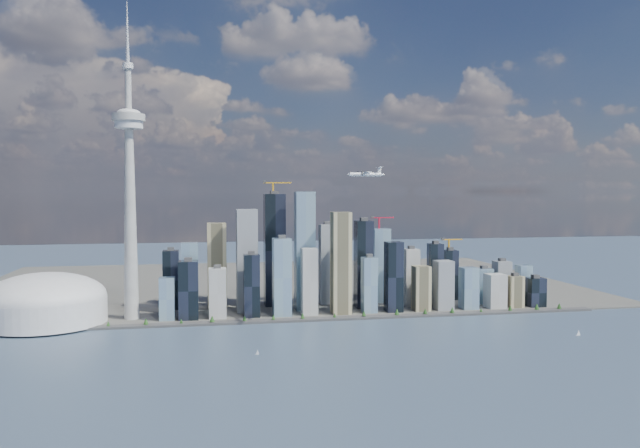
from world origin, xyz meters
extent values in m
plane|color=#35475C|center=(0.00, 0.00, 0.00)|extent=(4000.00, 4000.00, 0.00)
cube|color=#383838|center=(0.00, 250.00, 2.00)|extent=(1100.00, 22.00, 4.00)
cube|color=#4C4C47|center=(0.00, 700.00, 1.50)|extent=(1400.00, 900.00, 3.00)
cylinder|color=#3F2D1E|center=(-476.67, 250.00, 5.20)|extent=(1.00, 1.00, 2.40)
cone|color=#1D4B1B|center=(-476.67, 250.00, 8.80)|extent=(7.20, 7.20, 8.00)
cylinder|color=#3F2D1E|center=(-390.00, 250.00, 5.20)|extent=(1.00, 1.00, 2.40)
cone|color=#1D4B1B|center=(-390.00, 250.00, 8.80)|extent=(7.20, 7.20, 8.00)
cylinder|color=#3F2D1E|center=(-303.33, 250.00, 5.20)|extent=(1.00, 1.00, 2.40)
cone|color=#1D4B1B|center=(-303.33, 250.00, 8.80)|extent=(7.20, 7.20, 8.00)
cylinder|color=#3F2D1E|center=(-216.67, 250.00, 5.20)|extent=(1.00, 1.00, 2.40)
cone|color=#1D4B1B|center=(-216.67, 250.00, 8.80)|extent=(7.20, 7.20, 8.00)
cylinder|color=#3F2D1E|center=(-130.00, 250.00, 5.20)|extent=(1.00, 1.00, 2.40)
cone|color=#1D4B1B|center=(-130.00, 250.00, 8.80)|extent=(7.20, 7.20, 8.00)
cylinder|color=#3F2D1E|center=(-43.33, 250.00, 5.20)|extent=(1.00, 1.00, 2.40)
cone|color=#1D4B1B|center=(-43.33, 250.00, 8.80)|extent=(7.20, 7.20, 8.00)
cylinder|color=#3F2D1E|center=(43.33, 250.00, 5.20)|extent=(1.00, 1.00, 2.40)
cone|color=#1D4B1B|center=(43.33, 250.00, 8.80)|extent=(7.20, 7.20, 8.00)
cylinder|color=#3F2D1E|center=(130.00, 250.00, 5.20)|extent=(1.00, 1.00, 2.40)
cone|color=#1D4B1B|center=(130.00, 250.00, 8.80)|extent=(7.20, 7.20, 8.00)
cylinder|color=#3F2D1E|center=(216.67, 250.00, 5.20)|extent=(1.00, 1.00, 2.40)
cone|color=#1D4B1B|center=(216.67, 250.00, 8.80)|extent=(7.20, 7.20, 8.00)
cylinder|color=#3F2D1E|center=(303.33, 250.00, 5.20)|extent=(1.00, 1.00, 2.40)
cone|color=#1D4B1B|center=(303.33, 250.00, 8.80)|extent=(7.20, 7.20, 8.00)
cylinder|color=#3F2D1E|center=(390.00, 250.00, 5.20)|extent=(1.00, 1.00, 2.40)
cone|color=#1D4B1B|center=(390.00, 250.00, 8.80)|extent=(7.20, 7.20, 8.00)
cylinder|color=#3F2D1E|center=(476.67, 250.00, 5.20)|extent=(1.00, 1.00, 2.40)
cone|color=#1D4B1B|center=(476.67, 250.00, 8.80)|extent=(7.20, 7.20, 8.00)
cube|color=black|center=(-200.00, 290.00, 54.26)|extent=(34.00, 34.00, 102.53)
cube|color=#7EA0BE|center=(-200.00, 340.00, 68.24)|extent=(30.00, 30.00, 130.49)
cube|color=#B2B3AE|center=(-150.00, 290.00, 47.27)|extent=(30.00, 30.00, 88.55)
cube|color=tan|center=(-150.00, 395.00, 84.56)|extent=(36.00, 36.00, 163.11)
cube|color=slate|center=(-95.00, 340.00, 98.54)|extent=(38.00, 38.00, 191.07)
cube|color=black|center=(-95.00, 290.00, 58.92)|extent=(28.00, 28.00, 111.85)
cube|color=#7EA0BE|center=(-40.00, 290.00, 72.90)|extent=(32.00, 32.00, 139.81)
cube|color=black|center=(-40.00, 395.00, 112.52)|extent=(40.00, 40.00, 219.03)
cube|color=#7EA0BE|center=(15.00, 340.00, 114.85)|extent=(36.00, 36.00, 223.69)
cube|color=#B2B3AE|center=(15.00, 290.00, 63.58)|extent=(28.00, 28.00, 121.17)
cube|color=tan|center=(70.00, 290.00, 96.21)|extent=(34.00, 34.00, 186.41)
cube|color=slate|center=(70.00, 395.00, 82.22)|extent=(30.00, 30.00, 158.45)
cube|color=black|center=(125.00, 340.00, 86.89)|extent=(32.00, 32.00, 167.77)
cube|color=#7EA0BE|center=(125.00, 290.00, 54.26)|extent=(26.00, 26.00, 102.53)
cube|color=black|center=(175.00, 290.00, 68.24)|extent=(30.00, 30.00, 130.49)
cube|color=#7EA0BE|center=(175.00, 395.00, 77.56)|extent=(34.00, 34.00, 149.13)
cube|color=#B2B3AE|center=(225.00, 340.00, 58.92)|extent=(28.00, 28.00, 111.85)
cube|color=tan|center=(225.00, 290.00, 44.94)|extent=(30.00, 30.00, 83.89)
cube|color=slate|center=(275.00, 290.00, 49.60)|extent=(32.00, 32.00, 93.21)
cube|color=black|center=(275.00, 340.00, 63.58)|extent=(26.00, 26.00, 121.17)
cube|color=#7EA0BE|center=(325.00, 290.00, 42.61)|extent=(30.00, 30.00, 79.22)
cube|color=black|center=(325.00, 395.00, 54.26)|extent=(28.00, 28.00, 102.53)
cube|color=#7EA0BE|center=(375.00, 340.00, 37.95)|extent=(30.00, 30.00, 69.90)
cube|color=#B2B3AE|center=(375.00, 290.00, 35.62)|extent=(34.00, 34.00, 65.24)
cube|color=tan|center=(420.00, 290.00, 33.29)|extent=(28.00, 28.00, 60.58)
cube|color=slate|center=(420.00, 340.00, 44.94)|extent=(30.00, 30.00, 83.89)
cube|color=black|center=(465.00, 290.00, 30.96)|extent=(32.00, 32.00, 55.92)
cube|color=#7EA0BE|center=(465.00, 340.00, 40.28)|extent=(26.00, 26.00, 74.56)
cube|color=black|center=(-240.00, 395.00, 58.92)|extent=(30.00, 30.00, 111.85)
cube|color=#7EA0BE|center=(-240.00, 290.00, 40.28)|extent=(26.00, 26.00, 74.56)
cube|color=orange|center=(-40.00, 395.00, 233.03)|extent=(3.00, 3.00, 22.00)
cube|color=orange|center=(-31.75, 395.00, 244.03)|extent=(55.00, 2.20, 2.20)
cube|color=#383838|center=(-56.50, 395.00, 246.03)|extent=(6.00, 4.00, 4.00)
cube|color=red|center=(175.00, 395.00, 163.13)|extent=(3.00, 3.00, 22.00)
cube|color=red|center=(182.20, 395.00, 174.13)|extent=(48.00, 2.20, 2.20)
cube|color=#383838|center=(160.60, 395.00, 176.13)|extent=(6.00, 4.00, 4.00)
cube|color=orange|center=(325.00, 395.00, 116.53)|extent=(3.00, 3.00, 22.00)
cube|color=orange|center=(331.75, 395.00, 127.53)|extent=(45.00, 2.20, 2.20)
cube|color=#383838|center=(311.50, 395.00, 129.53)|extent=(6.00, 4.00, 4.00)
cone|color=#979692|center=(-300.00, 310.00, 173.00)|extent=(26.00, 26.00, 340.00)
cylinder|color=white|center=(-300.00, 310.00, 343.00)|extent=(48.00, 48.00, 14.00)
cylinder|color=#979692|center=(-300.00, 310.00, 355.00)|extent=(56.00, 56.00, 12.00)
ellipsoid|color=white|center=(-300.00, 310.00, 363.00)|extent=(40.00, 40.00, 14.00)
cylinder|color=#979692|center=(-300.00, 310.00, 403.00)|extent=(11.00, 11.00, 80.00)
cylinder|color=white|center=(-300.00, 310.00, 443.00)|extent=(18.00, 18.00, 10.00)
cone|color=silver|center=(-300.00, 310.00, 501.00)|extent=(7.00, 7.00, 105.00)
cylinder|color=white|center=(-440.00, 300.00, 25.00)|extent=(200.00, 200.00, 44.00)
ellipsoid|color=white|center=(-440.00, 300.00, 47.00)|extent=(200.00, 200.00, 84.00)
cylinder|color=white|center=(76.14, 134.47, 253.82)|extent=(51.20, 10.14, 6.26)
cone|color=white|center=(49.81, 132.45, 253.82)|extent=(7.31, 6.77, 6.26)
cone|color=white|center=(103.45, 136.57, 253.82)|extent=(10.23, 6.99, 6.26)
cube|color=white|center=(74.19, 134.32, 257.15)|extent=(12.00, 55.22, 0.98)
cylinder|color=white|center=(75.02, 123.59, 255.58)|extent=(11.00, 4.34, 3.52)
cylinder|color=white|center=(73.37, 145.05, 255.58)|extent=(11.00, 4.34, 3.52)
cylinder|color=#3F3F3F|center=(69.16, 123.14, 255.58)|extent=(0.89, 7.83, 7.83)
cylinder|color=#3F3F3F|center=(67.51, 144.60, 255.58)|extent=(0.89, 7.83, 7.83)
cube|color=white|center=(100.53, 136.35, 260.08)|extent=(5.52, 1.20, 10.76)
cube|color=white|center=(100.53, 136.35, 265.56)|extent=(5.64, 17.89, 0.68)
cube|color=silver|center=(-103.13, 39.28, 0.35)|extent=(5.42, 3.25, 0.69)
cylinder|color=#999999|center=(-103.13, 39.28, 4.33)|extent=(0.21, 0.21, 7.80)
cube|color=silver|center=(404.17, 60.28, 0.42)|extent=(6.49, 2.52, 0.84)
cylinder|color=#999999|center=(404.17, 60.28, 5.28)|extent=(0.25, 0.25, 9.50)
camera|label=1|loc=(-174.94, -818.74, 227.14)|focal=35.00mm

